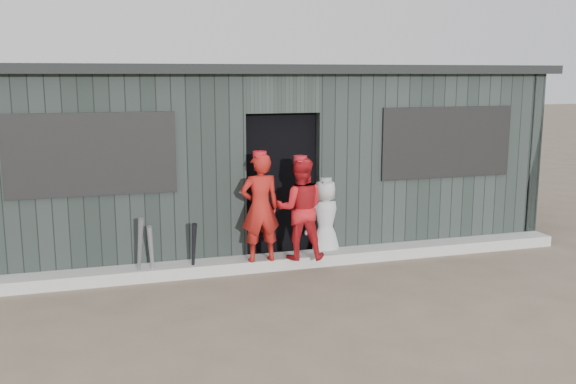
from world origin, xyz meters
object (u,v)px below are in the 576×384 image
object	(u,v)px
bat_mid	(140,250)
bat_right	(194,250)
player_red_right	(300,209)
bat_left	(151,253)
player_red_left	(260,208)
player_grey_back	(325,219)
dugout	(256,154)

from	to	relation	value
bat_mid	bat_right	size ratio (longest dim) A/B	1.20
bat_right	player_red_right	distance (m)	1.44
bat_left	player_red_right	size ratio (longest dim) A/B	0.55
bat_left	player_red_left	size ratio (longest dim) A/B	0.52
bat_left	player_red_left	distance (m)	1.45
player_red_right	player_grey_back	world-z (taller)	player_red_right
bat_mid	player_red_left	size ratio (longest dim) A/B	0.61
player_red_left	player_red_right	bearing A→B (deg)	174.36
player_red_left	player_grey_back	bearing A→B (deg)	-162.87
bat_left	player_grey_back	world-z (taller)	player_grey_back
player_red_left	dugout	world-z (taller)	dugout
player_red_right	player_grey_back	distance (m)	0.65
bat_mid	player_red_left	world-z (taller)	player_red_left
bat_mid	bat_right	xyz separation A→B (m)	(0.65, 0.06, -0.07)
player_grey_back	dugout	size ratio (longest dim) A/B	0.13
player_red_right	player_grey_back	xyz separation A→B (m)	(0.47, 0.37, -0.25)
bat_mid	player_red_right	world-z (taller)	player_red_right
player_red_left	player_red_right	size ratio (longest dim) A/B	1.05
bat_right	player_grey_back	distance (m)	1.88
bat_right	player_red_left	bearing A→B (deg)	-1.40
bat_mid	player_red_left	bearing A→B (deg)	1.45
bat_right	dugout	world-z (taller)	dugout
player_red_right	dugout	size ratio (longest dim) A/B	0.16
bat_mid	player_grey_back	world-z (taller)	player_grey_back
player_grey_back	dugout	world-z (taller)	dugout
bat_right	bat_mid	bearing A→B (deg)	-174.86
player_grey_back	dugout	xyz separation A→B (m)	(-0.59, 1.49, 0.73)
bat_left	bat_right	bearing A→B (deg)	0.82
bat_left	player_grey_back	size ratio (longest dim) A/B	0.65
player_red_left	bat_mid	bearing A→B (deg)	0.26
bat_right	dugout	bearing A→B (deg)	55.18
dugout	bat_mid	bearing A→B (deg)	-135.70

